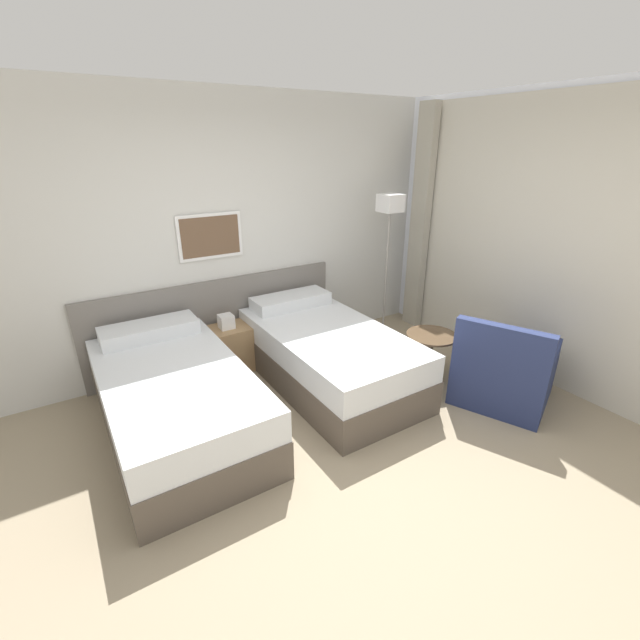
# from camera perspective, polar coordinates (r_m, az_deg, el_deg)

# --- Properties ---
(ground_plane) EXTENTS (16.00, 16.00, 0.00)m
(ground_plane) POSITION_cam_1_polar(r_m,az_deg,el_deg) (3.26, 5.88, -20.44)
(ground_plane) COLOR gray
(wall_headboard) EXTENTS (10.00, 0.10, 2.70)m
(wall_headboard) POSITION_cam_1_polar(r_m,az_deg,el_deg) (4.51, -12.25, 10.38)
(wall_headboard) COLOR silver
(wall_headboard) RESTS_ON ground_plane
(wall_window) EXTENTS (0.21, 4.79, 2.70)m
(wall_window) POSITION_cam_1_polar(r_m,az_deg,el_deg) (4.44, 32.25, 7.75)
(wall_window) COLOR white
(wall_window) RESTS_ON ground_plane
(bed_near_door) EXTENTS (1.05, 1.97, 0.70)m
(bed_near_door) POSITION_cam_1_polar(r_m,az_deg,el_deg) (3.70, -18.62, -10.01)
(bed_near_door) COLOR brown
(bed_near_door) RESTS_ON ground_plane
(bed_near_window) EXTENTS (1.05, 1.97, 0.70)m
(bed_near_window) POSITION_cam_1_polar(r_m,az_deg,el_deg) (4.20, 1.03, -4.65)
(bed_near_window) COLOR brown
(bed_near_window) RESTS_ON ground_plane
(nightstand) EXTENTS (0.45, 0.36, 0.62)m
(nightstand) POSITION_cam_1_polar(r_m,az_deg,el_deg) (4.53, -12.09, -3.66)
(nightstand) COLOR #9E7A51
(nightstand) RESTS_ON ground_plane
(floor_lamp) EXTENTS (0.24, 0.24, 1.70)m
(floor_lamp) POSITION_cam_1_polar(r_m,az_deg,el_deg) (4.93, 9.23, 12.85)
(floor_lamp) COLOR #9E9993
(floor_lamp) RESTS_ON ground_plane
(side_table) EXTENTS (0.49, 0.49, 0.48)m
(side_table) POSITION_cam_1_polar(r_m,az_deg,el_deg) (4.37, 14.52, -3.55)
(side_table) COLOR brown
(side_table) RESTS_ON ground_plane
(armchair) EXTENTS (1.02, 1.02, 0.85)m
(armchair) POSITION_cam_1_polar(r_m,az_deg,el_deg) (4.26, 23.21, -6.58)
(armchair) COLOR navy
(armchair) RESTS_ON ground_plane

